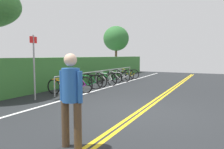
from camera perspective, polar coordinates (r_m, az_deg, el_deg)
ground_plane at (r=6.56m, az=7.22°, el=-9.95°), size 31.81×11.06×0.05m
centre_line_yellow_inner at (r=6.53m, az=7.90°, el=-9.79°), size 28.63×0.10×0.00m
centre_line_yellow_outer at (r=6.58m, az=6.55°, el=-9.66°), size 28.63×0.10×0.00m
bike_lane_stripe_white at (r=8.10m, az=-14.49°, el=-6.99°), size 28.63×0.12×0.00m
bike_rack at (r=12.46m, az=-2.28°, el=0.24°), size 8.30×0.05×0.83m
bicycle_0 at (r=9.51m, az=-12.52°, el=-3.21°), size 0.46×1.70×0.70m
bicycle_1 at (r=10.07m, az=-9.26°, el=-2.48°), size 0.46×1.73×0.78m
bicycle_2 at (r=10.98m, az=-6.95°, el=-1.85°), size 0.65×1.76×0.77m
bicycle_3 at (r=11.80m, az=-4.66°, el=-1.47°), size 0.47×1.73×0.72m
bicycle_4 at (r=12.42m, az=-1.76°, el=-1.08°), size 0.60×1.70×0.74m
bicycle_5 at (r=13.32m, az=-0.96°, el=-0.79°), size 0.49×1.74×0.69m
bicycle_6 at (r=14.04m, az=1.50°, el=-0.51°), size 0.46×1.72×0.68m
bicycle_7 at (r=14.90m, az=2.68°, el=-0.01°), size 0.46×1.72×0.78m
bicycle_8 at (r=15.78m, az=4.20°, el=0.17°), size 0.46×1.68×0.73m
pedestrian at (r=3.94m, az=-10.65°, el=-5.07°), size 0.32×0.49×1.70m
sign_post_near at (r=8.58m, az=-19.69°, el=3.24°), size 0.36×0.06×2.41m
hedge_backdrop at (r=14.59m, az=-5.33°, el=1.49°), size 17.25×0.84×1.56m
tree_mid at (r=21.60m, az=1.07°, el=9.33°), size 2.49×2.49×4.51m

